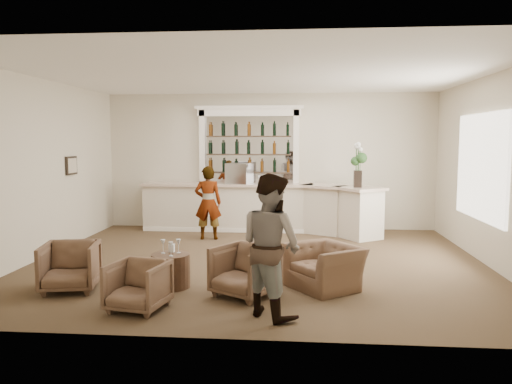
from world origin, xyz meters
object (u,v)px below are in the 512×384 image
sommelier (208,203)px  armchair_right (245,271)px  armchair_left (70,266)px  flower_vase (358,162)px  espresso_machine (239,173)px  bar_counter (261,208)px  cocktail_table (171,271)px  armchair_center (138,286)px  armchair_far (325,267)px  guest (271,245)px

sommelier → armchair_right: sommelier is taller
armchair_left → armchair_right: armchair_right is taller
flower_vase → espresso_machine: bearing=165.7°
bar_counter → armchair_left: bar_counter is taller
espresso_machine → flower_vase: size_ratio=0.56×
bar_counter → cocktail_table: (-0.99, -4.64, -0.32)m
armchair_right → armchair_left: bearing=-148.9°
armchair_center → armchair_far: armchair_far is taller
espresso_machine → flower_vase: (2.70, -0.69, 0.31)m
armchair_left → armchair_far: bearing=-4.9°
armchair_left → flower_vase: 6.40m
armchair_left → flower_vase: size_ratio=0.79×
armchair_center → flower_vase: flower_vase is taller
armchair_right → armchair_far: size_ratio=0.80×
armchair_right → guest: bearing=-29.7°
sommelier → armchair_left: 4.13m
cocktail_table → sommelier: size_ratio=0.35×
armchair_left → armchair_center: bearing=-41.9°
armchair_right → sommelier: bearing=139.3°
guest → armchair_right: size_ratio=2.25×
guest → armchair_center: guest is taller
bar_counter → cocktail_table: size_ratio=10.08×
armchair_center → armchair_far: size_ratio=0.71×
armchair_far → flower_vase: flower_vase is taller
armchair_far → flower_vase: 4.17m
flower_vase → sommelier: bearing=-173.5°
bar_counter → armchair_right: (0.15, -4.95, -0.22)m
bar_counter → armchair_right: size_ratio=7.27×
armchair_right → bar_counter: bearing=123.4°
armchair_far → armchair_right: bearing=-105.1°
bar_counter → flower_vase: bearing=-16.9°
sommelier → flower_vase: size_ratio=1.65×
bar_counter → armchair_far: bearing=-74.1°
bar_counter → cocktail_table: bearing=-102.1°
bar_counter → armchair_center: bearing=-101.6°
sommelier → armchair_left: bearing=66.4°
guest → flower_vase: 5.35m
guest → flower_vase: flower_vase is taller
bar_counter → sommelier: bearing=-136.7°
armchair_left → armchair_far: size_ratio=0.79×
armchair_far → flower_vase: (0.90, 3.83, 1.37)m
cocktail_table → espresso_machine: size_ratio=1.03×
cocktail_table → espresso_machine: (0.46, 4.67, 1.13)m
bar_counter → armchair_left: 5.48m
cocktail_table → armchair_left: (-1.41, -0.28, 0.10)m
bar_counter → armchair_left: (-2.41, -4.92, -0.22)m
flower_vase → armchair_left: bearing=-137.0°
armchair_right → armchair_far: 1.22m
sommelier → bar_counter: bearing=-141.7°
guest → armchair_right: bearing=-17.0°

